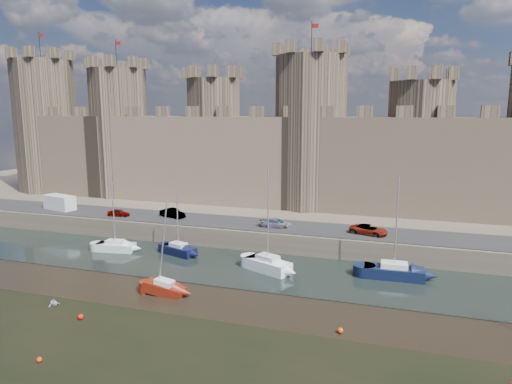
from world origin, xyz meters
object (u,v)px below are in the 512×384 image
at_px(sailboat_4, 165,287).
at_px(sailboat_2, 268,264).
at_px(car_3, 369,230).
at_px(sailboat_1, 178,249).
at_px(car_0, 119,213).
at_px(car_2, 276,223).
at_px(van, 60,203).
at_px(car_1, 173,213).
at_px(sailboat_3, 394,271).
at_px(sailboat_0, 115,246).

bearing_deg(sailboat_4, sailboat_2, 50.84).
bearing_deg(car_3, sailboat_1, 125.46).
distance_m(car_0, sailboat_1, 14.33).
relative_size(car_0, sailboat_2, 0.27).
xyz_separation_m(car_2, van, (-34.21, 0.33, 0.54)).
xyz_separation_m(car_1, car_3, (27.05, -0.85, -0.03)).
height_order(car_0, sailboat_1, sailboat_1).
relative_size(car_3, sailboat_3, 0.42).
bearing_deg(car_2, sailboat_1, 121.70).
bearing_deg(sailboat_0, car_0, 113.31).
bearing_deg(car_0, car_1, -81.21).
distance_m(van, sailboat_0, 18.04).
relative_size(sailboat_2, sailboat_3, 1.08).
distance_m(car_1, sailboat_1, 9.84).
height_order(sailboat_0, sailboat_2, sailboat_2).
height_order(sailboat_0, sailboat_4, sailboat_4).
bearing_deg(car_1, van, 110.42).
bearing_deg(sailboat_1, car_2, 52.61).
height_order(car_3, sailboat_2, sailboat_2).
xyz_separation_m(car_0, car_2, (23.08, 0.80, 0.06)).
xyz_separation_m(sailboat_1, sailboat_3, (25.22, -0.28, 0.06)).
distance_m(car_0, car_2, 23.10).
bearing_deg(van, sailboat_2, -1.50).
xyz_separation_m(car_2, sailboat_2, (1.62, -9.46, -2.20)).
height_order(car_0, sailboat_0, sailboat_0).
bearing_deg(sailboat_3, car_2, 151.25).
height_order(car_2, sailboat_4, sailboat_4).
height_order(sailboat_1, sailboat_4, sailboat_1).
height_order(van, sailboat_4, sailboat_4).
xyz_separation_m(van, sailboat_4, (28.16, -18.79, -2.93)).
height_order(car_3, van, van).
height_order(car_2, car_3, car_3).
height_order(car_1, van, van).
distance_m(car_1, car_2, 15.49).
bearing_deg(car_1, car_2, -75.23).
relative_size(car_0, car_1, 0.79).
xyz_separation_m(car_1, sailboat_2, (17.07, -10.45, -2.26)).
relative_size(car_1, car_2, 0.97).
bearing_deg(sailboat_3, car_0, 167.93).
distance_m(van, sailboat_2, 37.24).
bearing_deg(car_2, car_0, 89.36).
distance_m(car_0, van, 11.20).
xyz_separation_m(car_2, sailboat_3, (14.79, -7.40, -2.28)).
bearing_deg(car_1, sailboat_4, -135.78).
distance_m(sailboat_3, sailboat_4, 23.60).
distance_m(car_1, sailboat_4, 21.74).
relative_size(car_1, sailboat_4, 0.43).
bearing_deg(sailboat_0, van, 143.54).
bearing_deg(sailboat_0, sailboat_3, -6.20).
distance_m(car_1, sailboat_2, 20.14).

